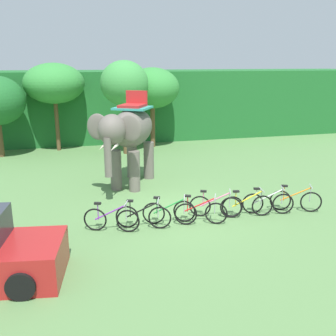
{
  "coord_description": "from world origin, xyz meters",
  "views": [
    {
      "loc": [
        -3.35,
        -11.73,
        4.92
      ],
      "look_at": [
        -0.13,
        1.0,
        1.3
      ],
      "focal_mm": 41.41,
      "sensor_mm": 36.0,
      "label": 1
    }
  ],
  "objects_px": {
    "bike_pink": "(215,206)",
    "bike_orange": "(296,200)",
    "bike_purple": "(111,219)",
    "bike_green": "(170,213)",
    "bike_red": "(200,211)",
    "bike_white": "(268,203)",
    "tree_far_right": "(152,88)",
    "bike_yellow": "(247,205)",
    "tree_center_left": "(54,84)",
    "elephant": "(129,133)",
    "bike_black": "(143,216)",
    "tree_center": "(124,84)"
  },
  "relations": [
    {
      "from": "bike_white",
      "to": "bike_orange",
      "type": "distance_m",
      "value": 1.03
    },
    {
      "from": "tree_center_left",
      "to": "bike_pink",
      "type": "xyz_separation_m",
      "value": [
        5.13,
        -11.53,
        -3.36
      ]
    },
    {
      "from": "elephant",
      "to": "bike_black",
      "type": "distance_m",
      "value": 4.62
    },
    {
      "from": "tree_far_right",
      "to": "bike_orange",
      "type": "height_order",
      "value": "tree_far_right"
    },
    {
      "from": "bike_black",
      "to": "bike_orange",
      "type": "bearing_deg",
      "value": 1.31
    },
    {
      "from": "bike_yellow",
      "to": "bike_orange",
      "type": "relative_size",
      "value": 1.07
    },
    {
      "from": "tree_center_left",
      "to": "bike_black",
      "type": "xyz_separation_m",
      "value": [
        2.69,
        -11.82,
        -3.36
      ]
    },
    {
      "from": "bike_purple",
      "to": "elephant",
      "type": "bearing_deg",
      "value": 73.7
    },
    {
      "from": "tree_center",
      "to": "bike_pink",
      "type": "height_order",
      "value": "tree_center"
    },
    {
      "from": "bike_black",
      "to": "bike_yellow",
      "type": "bearing_deg",
      "value": 1.46
    },
    {
      "from": "bike_black",
      "to": "bike_pink",
      "type": "relative_size",
      "value": 1.02
    },
    {
      "from": "bike_black",
      "to": "bike_pink",
      "type": "bearing_deg",
      "value": 6.73
    },
    {
      "from": "elephant",
      "to": "bike_purple",
      "type": "bearing_deg",
      "value": -106.3
    },
    {
      "from": "tree_far_right",
      "to": "bike_green",
      "type": "distance_m",
      "value": 11.88
    },
    {
      "from": "bike_black",
      "to": "bike_green",
      "type": "height_order",
      "value": "same"
    },
    {
      "from": "tree_center",
      "to": "bike_yellow",
      "type": "relative_size",
      "value": 2.95
    },
    {
      "from": "bike_red",
      "to": "bike_pink",
      "type": "distance_m",
      "value": 0.72
    },
    {
      "from": "bike_purple",
      "to": "bike_white",
      "type": "relative_size",
      "value": 0.98
    },
    {
      "from": "tree_center_left",
      "to": "bike_yellow",
      "type": "height_order",
      "value": "tree_center_left"
    },
    {
      "from": "elephant",
      "to": "bike_orange",
      "type": "distance_m",
      "value": 6.72
    },
    {
      "from": "bike_purple",
      "to": "bike_black",
      "type": "distance_m",
      "value": 0.96
    },
    {
      "from": "tree_center",
      "to": "bike_pink",
      "type": "xyz_separation_m",
      "value": [
        1.5,
        -9.78,
        -3.38
      ]
    },
    {
      "from": "bike_white",
      "to": "tree_far_right",
      "type": "bearing_deg",
      "value": 97.58
    },
    {
      "from": "elephant",
      "to": "bike_black",
      "type": "xyz_separation_m",
      "value": [
        -0.27,
        -4.24,
        -1.82
      ]
    },
    {
      "from": "bike_orange",
      "to": "bike_pink",
      "type": "bearing_deg",
      "value": 176.62
    },
    {
      "from": "bike_white",
      "to": "bike_green",
      "type": "bearing_deg",
      "value": -179.19
    },
    {
      "from": "tree_center",
      "to": "bike_purple",
      "type": "height_order",
      "value": "tree_center"
    },
    {
      "from": "bike_purple",
      "to": "bike_pink",
      "type": "distance_m",
      "value": 3.41
    },
    {
      "from": "tree_center",
      "to": "bike_white",
      "type": "xyz_separation_m",
      "value": [
        3.29,
        -9.94,
        -3.38
      ]
    },
    {
      "from": "tree_center",
      "to": "bike_red",
      "type": "relative_size",
      "value": 3.16
    },
    {
      "from": "bike_pink",
      "to": "bike_orange",
      "type": "relative_size",
      "value": 1.02
    },
    {
      "from": "bike_purple",
      "to": "bike_red",
      "type": "relative_size",
      "value": 1.02
    },
    {
      "from": "tree_center",
      "to": "bike_black",
      "type": "xyz_separation_m",
      "value": [
        -0.94,
        -10.07,
        -3.38
      ]
    },
    {
      "from": "bike_red",
      "to": "bike_white",
      "type": "bearing_deg",
      "value": 4.07
    },
    {
      "from": "bike_purple",
      "to": "bike_green",
      "type": "height_order",
      "value": "same"
    },
    {
      "from": "tree_far_right",
      "to": "bike_white",
      "type": "xyz_separation_m",
      "value": [
        1.5,
        -11.27,
        -3.04
      ]
    },
    {
      "from": "bike_green",
      "to": "bike_orange",
      "type": "xyz_separation_m",
      "value": [
        4.42,
        0.04,
        0.0
      ]
    },
    {
      "from": "tree_far_right",
      "to": "bike_yellow",
      "type": "bearing_deg",
      "value": -86.27
    },
    {
      "from": "bike_green",
      "to": "bike_purple",
      "type": "bearing_deg",
      "value": -177.65
    },
    {
      "from": "tree_center",
      "to": "bike_yellow",
      "type": "distance_m",
      "value": 10.84
    },
    {
      "from": "bike_black",
      "to": "bike_white",
      "type": "bearing_deg",
      "value": 1.78
    },
    {
      "from": "tree_center_left",
      "to": "bike_purple",
      "type": "xyz_separation_m",
      "value": [
        1.73,
        -11.81,
        -3.36
      ]
    },
    {
      "from": "bike_orange",
      "to": "tree_center",
      "type": "bearing_deg",
      "value": 113.49
    },
    {
      "from": "elephant",
      "to": "bike_red",
      "type": "distance_m",
      "value": 4.9
    },
    {
      "from": "bike_pink",
      "to": "bike_red",
      "type": "bearing_deg",
      "value": -152.64
    },
    {
      "from": "tree_far_right",
      "to": "bike_pink",
      "type": "bearing_deg",
      "value": -91.53
    },
    {
      "from": "tree_center_left",
      "to": "bike_green",
      "type": "height_order",
      "value": "tree_center_left"
    },
    {
      "from": "tree_center_left",
      "to": "tree_center",
      "type": "height_order",
      "value": "tree_center"
    },
    {
      "from": "bike_purple",
      "to": "bike_white",
      "type": "bearing_deg",
      "value": 1.35
    },
    {
      "from": "tree_center",
      "to": "bike_purple",
      "type": "distance_m",
      "value": 10.78
    }
  ]
}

